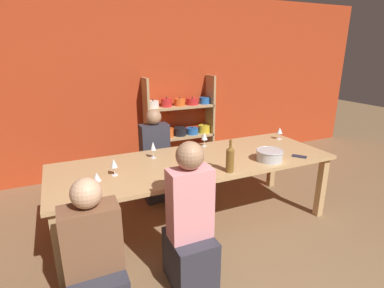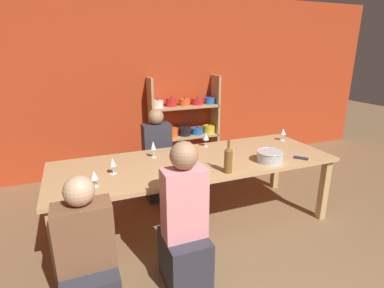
{
  "view_description": "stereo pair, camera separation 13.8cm",
  "coord_description": "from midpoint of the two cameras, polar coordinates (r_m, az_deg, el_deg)",
  "views": [
    {
      "loc": [
        -1.15,
        -0.77,
        1.88
      ],
      "look_at": [
        0.12,
        2.02,
        0.91
      ],
      "focal_mm": 28.0,
      "sensor_mm": 36.0,
      "label": 1
    },
    {
      "loc": [
        -1.03,
        -0.82,
        1.88
      ],
      "look_at": [
        0.12,
        2.02,
        0.91
      ],
      "focal_mm": 28.0,
      "sensor_mm": 36.0,
      "label": 2
    }
  ],
  "objects": [
    {
      "name": "wine_glass_red_c",
      "position": [
        4.03,
        15.41,
        2.42
      ],
      "size": [
        0.08,
        0.08,
        0.16
      ],
      "color": "white",
      "rests_on": "dining_table"
    },
    {
      "name": "person_near_a",
      "position": [
        2.42,
        -19.67,
        -21.45
      ],
      "size": [
        0.39,
        0.49,
        1.1
      ],
      "color": "#2D2D38",
      "rests_on": "ground_plane"
    },
    {
      "name": "person_far_a",
      "position": [
        3.95,
        -7.97,
        -4.04
      ],
      "size": [
        0.36,
        0.45,
        1.18
      ],
      "rotation": [
        0.0,
        0.0,
        3.14
      ],
      "color": "#2D2D38",
      "rests_on": "ground_plane"
    },
    {
      "name": "dining_table",
      "position": [
        3.21,
        -0.49,
        -4.24
      ],
      "size": [
        2.96,
        1.04,
        0.76
      ],
      "color": "tan",
      "rests_on": "ground_plane"
    },
    {
      "name": "wall_back_red",
      "position": [
        4.78,
        -11.34,
        10.83
      ],
      "size": [
        8.8,
        0.06,
        2.7
      ],
      "color": "#B23819",
      "rests_on": "ground_plane"
    },
    {
      "name": "shelf_unit",
      "position": [
        4.92,
        -3.01,
        2.55
      ],
      "size": [
        1.14,
        0.3,
        1.48
      ],
      "color": "tan",
      "rests_on": "ground_plane"
    },
    {
      "name": "wine_bottle_green",
      "position": [
        2.85,
        5.88,
        -2.84
      ],
      "size": [
        0.08,
        0.08,
        0.32
      ],
      "color": "brown",
      "rests_on": "dining_table"
    },
    {
      "name": "wine_glass_red_a",
      "position": [
        3.23,
        -8.65,
        -0.5
      ],
      "size": [
        0.06,
        0.06,
        0.18
      ],
      "color": "white",
      "rests_on": "dining_table"
    },
    {
      "name": "mixing_bowl",
      "position": [
        3.24,
        13.38,
        -2.03
      ],
      "size": [
        0.28,
        0.28,
        0.11
      ],
      "color": "#B7BABC",
      "rests_on": "dining_table"
    },
    {
      "name": "wine_glass_red_b",
      "position": [
        3.6,
        1.27,
        1.44
      ],
      "size": [
        0.08,
        0.08,
        0.17
      ],
      "color": "white",
      "rests_on": "dining_table"
    },
    {
      "name": "wine_glass_white_a",
      "position": [
        2.88,
        -16.0,
        -3.68
      ],
      "size": [
        0.07,
        0.07,
        0.16
      ],
      "color": "white",
      "rests_on": "dining_table"
    },
    {
      "name": "wine_glass_empty_a",
      "position": [
        3.27,
        -1.69,
        -0.23
      ],
      "size": [
        0.07,
        0.07,
        0.17
      ],
      "color": "white",
      "rests_on": "dining_table"
    },
    {
      "name": "cell_phone",
      "position": [
        3.45,
        18.71,
        -2.25
      ],
      "size": [
        0.15,
        0.16,
        0.01
      ],
      "color": "#1E2338",
      "rests_on": "dining_table"
    },
    {
      "name": "person_near_b",
      "position": [
        2.51,
        -2.02,
        -16.51
      ],
      "size": [
        0.34,
        0.43,
        1.24
      ],
      "color": "#2D2D38",
      "rests_on": "ground_plane"
    },
    {
      "name": "wine_glass_empty_b",
      "position": [
        2.66,
        -19.14,
        -6.01
      ],
      "size": [
        0.07,
        0.07,
        0.14
      ],
      "color": "white",
      "rests_on": "dining_table"
    }
  ]
}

